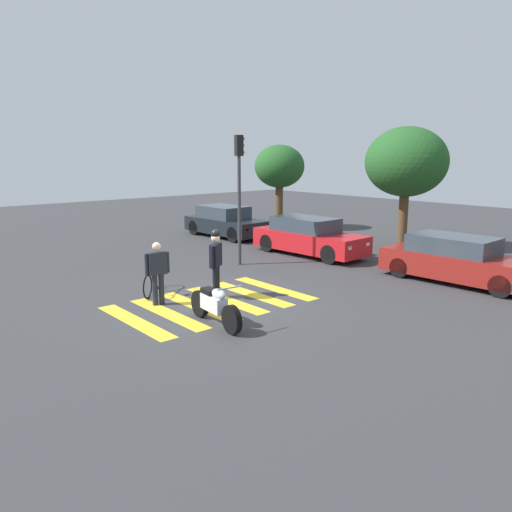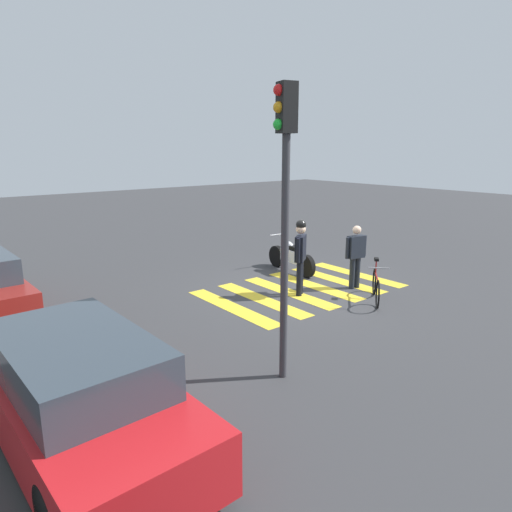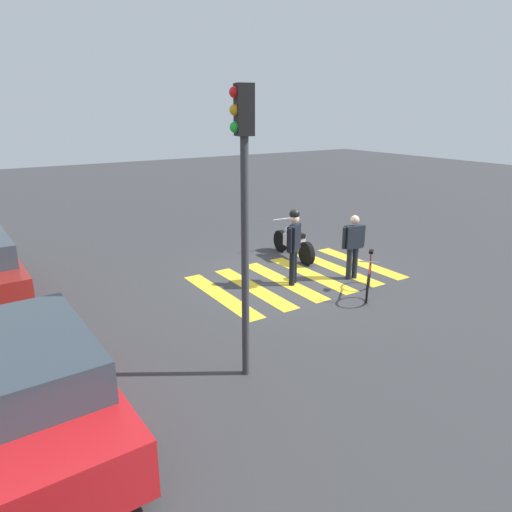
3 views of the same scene
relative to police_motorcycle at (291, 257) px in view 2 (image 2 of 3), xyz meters
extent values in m
plane|color=#38383A|center=(-1.42, 0.95, -0.46)|extent=(60.00, 60.00, 0.00)
cylinder|color=black|center=(0.73, -0.08, -0.14)|extent=(0.66, 0.21, 0.65)
cylinder|color=black|center=(-0.72, 0.08, -0.14)|extent=(0.66, 0.21, 0.65)
cube|color=silver|center=(-0.04, 0.00, 0.04)|extent=(0.83, 0.36, 0.36)
ellipsoid|color=silver|center=(0.19, -0.02, 0.31)|extent=(0.50, 0.29, 0.24)
cube|color=black|center=(-0.24, 0.03, 0.28)|extent=(0.46, 0.29, 0.12)
cylinder|color=#A5A5AD|center=(0.65, -0.07, 0.56)|extent=(0.10, 0.62, 0.04)
torus|color=black|center=(-3.58, 0.64, -0.13)|extent=(0.47, 0.53, 0.67)
torus|color=black|center=(-2.90, -0.13, -0.13)|extent=(0.47, 0.53, 0.67)
cylinder|color=maroon|center=(-3.24, 0.25, 0.15)|extent=(0.55, 0.63, 0.04)
cylinder|color=maroon|center=(-3.04, 0.02, 0.32)|extent=(0.05, 0.05, 0.34)
cube|color=black|center=(-3.04, 0.02, 0.50)|extent=(0.21, 0.22, 0.06)
cylinder|color=#99999E|center=(-3.51, 0.56, 0.47)|extent=(0.36, 0.32, 0.03)
cylinder|color=black|center=(-1.68, 1.25, -0.02)|extent=(0.14, 0.14, 0.89)
cylinder|color=black|center=(-1.78, 1.39, -0.02)|extent=(0.14, 0.14, 0.89)
cube|color=black|center=(-1.73, 1.32, 0.74)|extent=(0.46, 0.54, 0.63)
sphere|color=beige|center=(-1.73, 1.32, 1.21)|extent=(0.24, 0.24, 0.24)
cylinder|color=black|center=(-1.55, 1.07, 0.74)|extent=(0.09, 0.09, 0.60)
cylinder|color=black|center=(-1.91, 1.57, 0.74)|extent=(0.09, 0.09, 0.60)
sphere|color=black|center=(-1.73, 1.32, 1.32)|extent=(0.25, 0.25, 0.25)
cylinder|color=#1E232D|center=(-2.22, -0.10, -0.05)|extent=(0.14, 0.14, 0.82)
cylinder|color=#1E232D|center=(-2.25, -0.28, -0.05)|extent=(0.14, 0.14, 0.82)
cube|color=#1E232D|center=(-2.23, -0.19, 0.65)|extent=(0.27, 0.50, 0.58)
sphere|color=beige|center=(-2.23, -0.19, 1.09)|extent=(0.22, 0.22, 0.22)
cylinder|color=#1E232D|center=(-2.19, 0.10, 0.65)|extent=(0.09, 0.09, 0.55)
cylinder|color=#1E232D|center=(-2.28, -0.47, 0.65)|extent=(0.09, 0.09, 0.55)
cube|color=yellow|center=(-1.42, -1.30, -0.46)|extent=(3.17, 0.45, 0.01)
cube|color=yellow|center=(-1.42, -0.40, -0.46)|extent=(3.17, 0.45, 0.01)
cube|color=yellow|center=(-1.42, 0.50, -0.46)|extent=(3.17, 0.45, 0.01)
cube|color=yellow|center=(-1.42, 1.40, -0.46)|extent=(3.17, 0.45, 0.01)
cube|color=yellow|center=(-1.42, 2.30, -0.46)|extent=(3.17, 0.45, 0.01)
cube|color=yellow|center=(-1.42, 3.20, -0.46)|extent=(3.17, 0.45, 0.01)
cylinder|color=black|center=(-2.53, 6.93, -0.11)|extent=(0.71, 0.24, 0.70)
cylinder|color=black|center=(-5.70, 6.82, -0.11)|extent=(0.71, 0.24, 0.70)
cube|color=red|center=(-4.14, 7.60, 0.09)|extent=(4.73, 1.83, 0.73)
cube|color=#333D47|center=(-4.37, 7.59, 0.73)|extent=(2.57, 1.55, 0.54)
cube|color=#F2EDCC|center=(-1.83, 7.15, 0.20)|extent=(0.09, 0.20, 0.12)
cylinder|color=black|center=(0.23, 7.14, -0.14)|extent=(0.65, 0.24, 0.64)
cylinder|color=#38383D|center=(-4.59, 4.47, 1.44)|extent=(0.12, 0.12, 3.81)
cube|color=black|center=(-4.59, 4.47, 3.69)|extent=(0.29, 0.29, 0.70)
sphere|color=red|center=(-4.56, 4.59, 3.92)|extent=(0.16, 0.16, 0.16)
sphere|color=orange|center=(-4.56, 4.59, 3.69)|extent=(0.16, 0.16, 0.16)
sphere|color=green|center=(-4.56, 4.59, 3.46)|extent=(0.16, 0.16, 0.16)
camera|label=1|loc=(8.94, -6.50, 3.43)|focal=35.04mm
camera|label=2|loc=(-9.57, 9.02, 3.15)|focal=31.98mm
camera|label=3|loc=(-10.32, 7.98, 3.69)|focal=32.50mm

